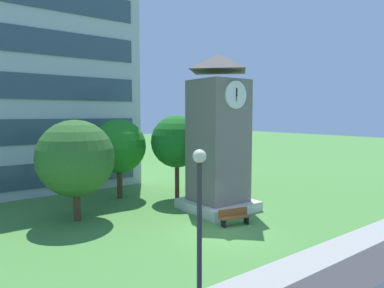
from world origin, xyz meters
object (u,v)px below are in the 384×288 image
(clock_tower, at_px, (218,142))
(tree_by_building, at_px, (177,142))
(park_bench, at_px, (234,217))
(street_lamp, at_px, (199,220))
(tree_streetside, at_px, (119,146))
(tree_near_tower, at_px, (76,158))

(clock_tower, height_order, tree_by_building, clock_tower)
(park_bench, distance_m, street_lamp, 10.00)
(clock_tower, xyz_separation_m, street_lamp, (-8.56, -9.14, -1.08))
(tree_streetside, relative_size, tree_by_building, 0.95)
(clock_tower, distance_m, tree_near_tower, 8.52)
(tree_by_building, bearing_deg, tree_streetside, 137.98)
(tree_by_building, bearing_deg, street_lamp, -121.71)
(park_bench, xyz_separation_m, tree_by_building, (0.63, 6.53, 3.66))
(clock_tower, bearing_deg, tree_by_building, 99.95)
(clock_tower, relative_size, park_bench, 5.21)
(clock_tower, height_order, tree_streetside, clock_tower)
(park_bench, bearing_deg, tree_near_tower, 138.42)
(street_lamp, bearing_deg, tree_streetside, 72.88)
(tree_near_tower, bearing_deg, clock_tower, -20.95)
(park_bench, bearing_deg, street_lamp, -139.23)
(tree_streetside, height_order, tree_near_tower, tree_near_tower)
(clock_tower, relative_size, street_lamp, 1.89)
(street_lamp, xyz_separation_m, tree_streetside, (4.81, 15.60, 0.51))
(clock_tower, height_order, tree_near_tower, clock_tower)
(tree_streetside, height_order, tree_by_building, tree_by_building)
(clock_tower, xyz_separation_m, tree_streetside, (-3.75, 6.47, -0.56))
(clock_tower, xyz_separation_m, tree_near_tower, (-7.93, 3.04, -0.75))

